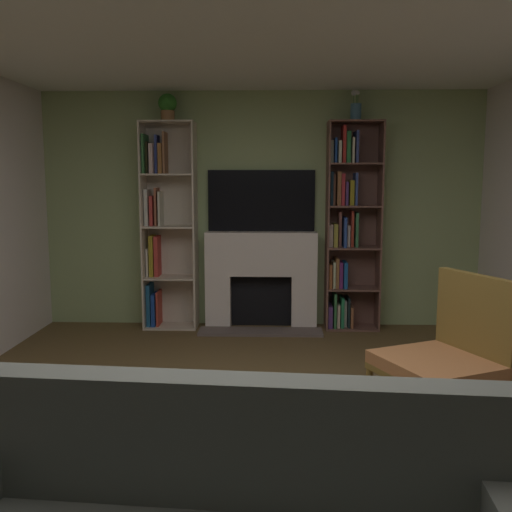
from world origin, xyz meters
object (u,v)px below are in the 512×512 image
fireplace (261,277)px  tv (261,201)px  potted_plant (168,106)px  vase_with_flowers (356,109)px  armchair (449,355)px  bookshelf_right (347,228)px  bookshelf_left (164,226)px

fireplace → tv: 0.83m
potted_plant → vase_with_flowers: size_ratio=0.90×
fireplace → tv: (0.00, 0.10, 0.82)m
fireplace → potted_plant: bearing=-178.6°
armchair → tv: bearing=114.1°
armchair → bookshelf_right: bearing=96.6°
fireplace → bookshelf_right: 1.06m
armchair → vase_with_flowers: bearing=95.3°
fireplace → tv: size_ratio=1.13×
vase_with_flowers → tv: bearing=173.1°
fireplace → armchair: 2.92m
fireplace → armchair: fireplace is taller
bookshelf_right → potted_plant: bearing=-179.1°
bookshelf_right → potted_plant: 2.30m
tv → potted_plant: bearing=-173.1°
tv → fireplace: bearing=-90.0°
tv → potted_plant: size_ratio=4.04×
vase_with_flowers → armchair: 3.20m
tv → armchair: (1.23, -2.74, -0.85)m
fireplace → potted_plant: 2.06m
bookshelf_right → armchair: 2.73m
bookshelf_right → armchair: bearing=-83.4°
tv → vase_with_flowers: vase_with_flowers is taller
bookshelf_right → armchair: bookshelf_right is taller
bookshelf_left → bookshelf_right: (1.98, 0.00, -0.02)m
potted_plant → armchair: 3.90m
potted_plant → armchair: size_ratio=0.28×
bookshelf_right → tv: bearing=174.4°
tv → potted_plant: 1.40m
fireplace → vase_with_flowers: vase_with_flowers is taller
fireplace → bookshelf_left: size_ratio=0.59×
tv → bookshelf_right: size_ratio=0.52×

